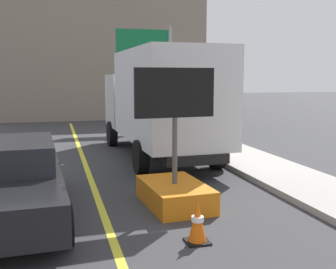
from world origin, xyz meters
name	(u,v)px	position (x,y,z in m)	size (l,w,h in m)	color
arrow_board_trailer	(175,182)	(1.43, 8.76, 0.48)	(1.60, 1.87, 2.70)	orange
box_truck	(160,101)	(2.34, 13.55, 1.79)	(2.57, 7.33, 3.29)	black
pickup_car	(6,180)	(-1.68, 8.85, 0.70)	(2.18, 4.78, 1.38)	black
highway_guide_sign	(155,58)	(4.06, 21.30, 3.42)	(2.79, 0.18, 5.00)	gray
far_building_block	(98,61)	(2.08, 28.86, 3.56)	(12.26, 7.42, 7.11)	gray
traffic_cone_mid_lane	(197,222)	(1.24, 6.89, 0.32)	(0.36, 0.36, 0.66)	black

